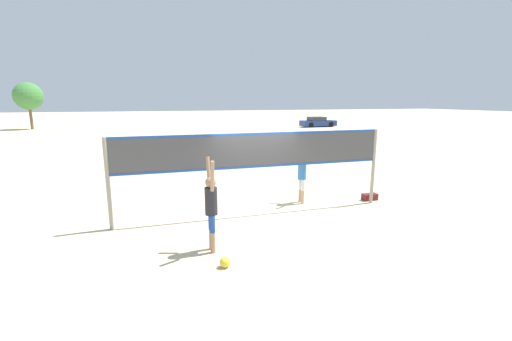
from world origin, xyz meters
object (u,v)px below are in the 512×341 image
at_px(player_spiker, 211,203).
at_px(tree_left_cluster, 28,96).
at_px(player_blocker, 302,173).
at_px(parked_car_near, 318,122).
at_px(gear_bag, 370,197).
at_px(volleyball, 225,262).
at_px(volleyball_net, 256,156).

xyz_separation_m(player_spiker, tree_left_cluster, (-14.40, 38.98, 2.66)).
relative_size(player_blocker, parked_car_near, 0.45).
relative_size(parked_car_near, tree_left_cluster, 0.83).
height_order(player_spiker, gear_bag, player_spiker).
distance_m(gear_bag, tree_left_cluster, 41.99).
distance_m(volleyball, parked_car_near, 38.46).
bearing_deg(gear_bag, tree_left_cluster, 119.06).
xyz_separation_m(player_spiker, player_blocker, (3.52, 2.83, -0.09)).
height_order(gear_bag, tree_left_cluster, tree_left_cluster).
bearing_deg(gear_bag, player_blocker, 170.27).
xyz_separation_m(player_blocker, volleyball, (-3.41, -3.69, -0.93)).
xyz_separation_m(volleyball, gear_bag, (5.80, 3.28, -0.00)).
height_order(volleyball_net, player_blocker, volleyball_net).
bearing_deg(player_spiker, player_blocker, -51.23).
relative_size(volleyball_net, volleyball, 36.46).
bearing_deg(player_spiker, tree_left_cluster, 20.28).
relative_size(volleyball_net, tree_left_cluster, 1.52).
bearing_deg(player_blocker, player_spiker, -51.23).
bearing_deg(parked_car_near, volleyball, -119.90).
xyz_separation_m(volleyball_net, player_spiker, (-1.71, -2.13, -0.66)).
xyz_separation_m(player_spiker, parked_car_near, (19.35, 32.44, -0.55)).
relative_size(volleyball_net, gear_bag, 15.82).
relative_size(player_spiker, gear_bag, 4.15).
relative_size(player_spiker, tree_left_cluster, 0.40).
height_order(player_blocker, tree_left_cluster, tree_left_cluster).
relative_size(volleyball_net, player_blocker, 4.12).
distance_m(volleyball_net, volleyball, 3.79).
xyz_separation_m(volleyball_net, parked_car_near, (17.64, 30.31, -1.21)).
height_order(volleyball_net, gear_bag, volleyball_net).
bearing_deg(player_blocker, tree_left_cluster, -153.63).
bearing_deg(volleyball_net, parked_car_near, 59.79).
bearing_deg(volleyball_net, gear_bag, 3.90).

